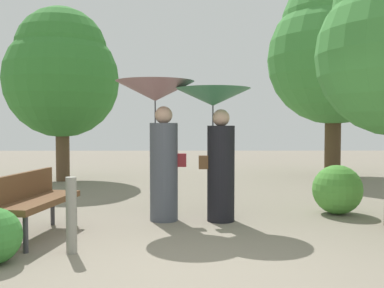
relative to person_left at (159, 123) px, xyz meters
The scene contains 8 objects.
ground_plane 2.71m from the person_left, 77.16° to the right, with size 40.00×40.00×0.00m, color gray.
person_left is the anchor object (origin of this frame).
person_right 0.87m from the person_left, ahead, with size 1.12×1.12×1.99m.
park_bench 2.05m from the person_left, 148.08° to the right, with size 0.72×1.56×0.83m.
tree_mid_left 5.63m from the person_left, 121.00° to the left, with size 2.93×2.93×4.46m.
tree_mid_right 7.44m from the person_left, 51.06° to the left, with size 3.66×3.66×5.64m.
bush_path_left 3.09m from the person_left, ahead, with size 0.80×0.80×0.80m, color #4C9338.
path_marker_post 2.16m from the person_left, 117.51° to the right, with size 0.12×0.12×0.86m, color gray.
Camera 1 is at (-0.05, -4.27, 1.44)m, focal length 40.38 mm.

